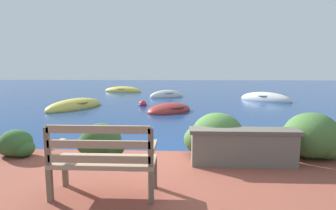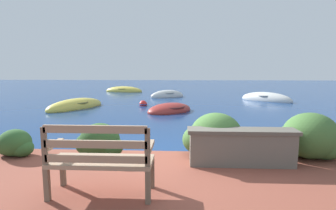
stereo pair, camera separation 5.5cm
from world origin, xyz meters
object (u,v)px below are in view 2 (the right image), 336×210
rowboat_outer (167,96)px  rowboat_nearest (170,110)px  rowboat_mid (76,107)px  rowboat_distant (124,91)px  park_bench (100,158)px  mooring_buoy (143,104)px  rowboat_far (266,100)px

rowboat_outer → rowboat_nearest: bearing=63.8°
rowboat_mid → rowboat_distant: bearing=-159.3°
rowboat_mid → rowboat_outer: size_ratio=1.40×
park_bench → rowboat_distant: (-3.65, 17.80, -0.64)m
rowboat_mid → mooring_buoy: rowboat_mid is taller
park_bench → mooring_buoy: park_bench is taller
rowboat_far → park_bench: bearing=108.0°
rowboat_far → rowboat_mid: bearing=62.6°
park_bench → rowboat_distant: park_bench is taller
park_bench → rowboat_outer: 13.88m
rowboat_far → rowboat_outer: rowboat_far is taller
rowboat_nearest → mooring_buoy: bearing=-98.5°
park_bench → mooring_buoy: 9.83m
park_bench → rowboat_nearest: size_ratio=0.51×
rowboat_mid → rowboat_far: 10.32m
rowboat_far → mooring_buoy: 7.16m
rowboat_mid → park_bench: bearing=46.5°
rowboat_distant → rowboat_outer: bearing=143.6°
rowboat_mid → rowboat_nearest: bearing=101.8°
rowboat_nearest → rowboat_distant: 10.65m
rowboat_outer → rowboat_distant: size_ratio=0.78×
mooring_buoy → rowboat_distant: bearing=108.8°
mooring_buoy → park_bench: bearing=-84.7°
rowboat_outer → park_bench: bearing=59.5°
rowboat_far → rowboat_nearest: bearing=81.7°
mooring_buoy → rowboat_mid: bearing=-162.7°
rowboat_distant → mooring_buoy: 8.49m
rowboat_nearest → rowboat_far: 6.79m
rowboat_nearest → rowboat_outer: 5.90m
rowboat_distant → mooring_buoy: bearing=119.1°
park_bench → rowboat_far: (5.84, 12.17, -0.63)m
rowboat_nearest → rowboat_outer: size_ratio=1.01×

